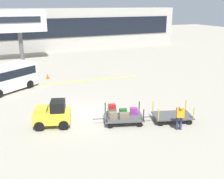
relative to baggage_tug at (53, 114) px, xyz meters
The scene contains 9 objects.
ground_plane 2.45m from the baggage_tug, 16.17° to the left, with size 120.00×120.00×0.00m, color #A8A08E.
apron_lead_line 8.84m from the baggage_tug, 93.35° to the left, with size 21.01×0.20×0.01m, color yellow.
terminal_building 26.82m from the baggage_tug, 85.19° to the left, with size 48.41×2.51×6.18m.
baggage_tug is the anchor object (origin of this frame).
baggage_cart_lead 4.07m from the baggage_tug, 16.94° to the right, with size 3.08×2.03×1.11m.
baggage_cart_middle 7.17m from the baggage_tug, 17.71° to the right, with size 3.08×2.03×1.10m.
baggage_handler 7.26m from the baggage_tug, 27.41° to the right, with size 0.54×0.55×1.56m.
shuttle_van 8.34m from the baggage_tug, 104.36° to the left, with size 5.06×4.22×2.10m.
safety_cone_near 10.56m from the baggage_tug, 81.32° to the left, with size 0.36×0.36×0.55m, color #EA590F.
Camera 1 is at (-4.66, -14.82, 6.85)m, focal length 42.04 mm.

